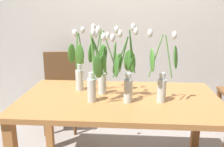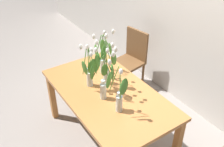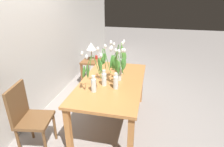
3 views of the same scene
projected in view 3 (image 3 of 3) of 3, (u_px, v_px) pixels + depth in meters
ground_plane at (112, 122)px, 3.05m from camera, size 18.00×18.00×0.00m
room_wall_rear at (24, 36)px, 2.78m from camera, size 9.00×0.10×2.70m
dining_table at (112, 87)px, 2.79m from camera, size 1.60×0.90×0.74m
tulip_vase_0 at (104, 71)px, 2.55m from camera, size 0.26×0.20×0.58m
tulip_vase_1 at (121, 62)px, 2.95m from camera, size 0.24×0.16×0.55m
tulip_vase_2 at (92, 78)px, 2.38m from camera, size 0.18×0.28×0.54m
tulip_vase_3 at (117, 66)px, 2.70m from camera, size 0.21×0.26×0.59m
tulip_vase_4 at (117, 72)px, 2.49m from camera, size 0.17×0.21×0.57m
dining_chair at (28, 115)px, 2.35m from camera, size 0.46×0.46×0.93m
side_table at (92, 65)px, 4.22m from camera, size 0.44×0.44×0.55m
table_lamp at (91, 47)px, 4.07m from camera, size 0.22×0.22×0.40m
pillar_candle at (96, 57)px, 4.26m from camera, size 0.06×0.06×0.07m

